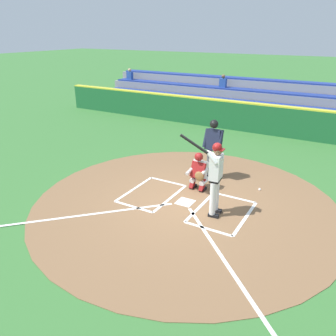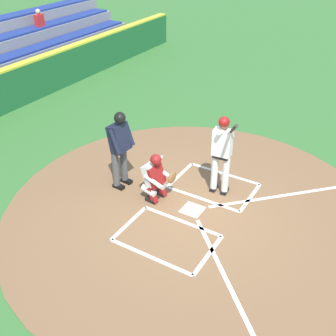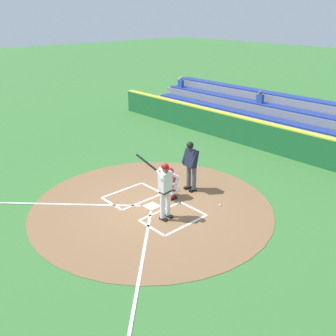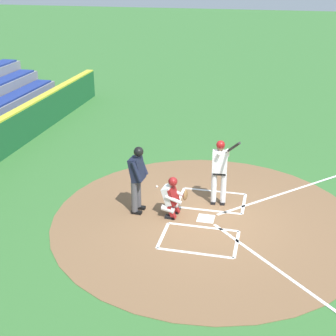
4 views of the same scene
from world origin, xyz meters
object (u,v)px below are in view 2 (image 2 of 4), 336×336
(batter, at_px, (222,150))
(baseball, at_px, (162,157))
(catcher, at_px, (156,176))
(plate_umpire, at_px, (120,145))

(batter, xyz_separation_m, baseball, (-0.63, -1.92, -1.06))
(catcher, distance_m, baseball, 1.84)
(plate_umpire, height_order, baseball, plate_umpire)
(catcher, bearing_deg, plate_umpire, -91.52)
(catcher, xyz_separation_m, baseball, (-1.55, -0.82, -0.55))
(batter, relative_size, plate_umpire, 1.14)
(plate_umpire, bearing_deg, baseball, 175.17)
(catcher, relative_size, plate_umpire, 0.61)
(baseball, bearing_deg, plate_umpire, -4.83)
(batter, distance_m, plate_umpire, 2.23)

